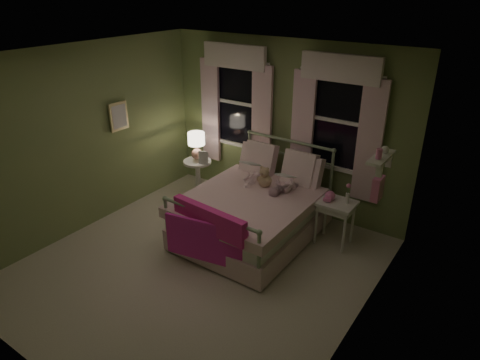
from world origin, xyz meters
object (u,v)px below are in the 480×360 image
Objects in this scene: child_right at (288,168)px; nightstand_right at (336,208)px; table_lamp at (196,143)px; child_left at (254,160)px; bed at (254,211)px; teddy_bear at (265,178)px; nightstand_left at (198,174)px.

child_right is 1.22× the size of nightstand_right.
table_lamp is (-1.70, 0.06, -0.00)m from child_right.
table_lamp is at bearing 6.89° from child_right.
child_left is 1.68× the size of table_lamp.
teddy_bear is (0.00, 0.26, 0.41)m from bed.
bed is 2.62× the size of child_right.
bed is at bearing -18.70° from nightstand_left.
table_lamp reaches higher than nightstand_left.
child_right is 0.36m from teddy_bear.
bed is 3.13× the size of nightstand_left.
child_right is at bearing 56.40° from bed.
nightstand_right is at bearing -1.08° from nightstand_left.
table_lamp reaches higher than teddy_bear.
bed is at bearing 65.33° from child_right.
child_left is at bearing -179.35° from nightstand_right.
nightstand_right is (1.30, 0.01, -0.40)m from child_left.
child_left reaches higher than table_lamp.
nightstand_right is (1.02, 0.44, 0.17)m from bed.
nightstand_right is at bearing 166.07° from child_left.
nightstand_left is 0.54m from table_lamp.
nightstand_left is (-1.70, 0.06, -0.54)m from child_right.
nightstand_left and nightstand_right have the same top height.
bed is 4.53× the size of table_lamp.
child_left is 0.36m from teddy_bear.
child_left is 1.15m from table_lamp.
child_left reaches higher than teddy_bear.
child_left is at bearing -3.04° from table_lamp.
teddy_bear is 1.49m from nightstand_left.
bed is at bearing -18.70° from table_lamp.
nightstand_right is at bearing 23.20° from bed.
teddy_bear is at bearing -8.75° from table_lamp.
child_right is at bearing 165.42° from child_left.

